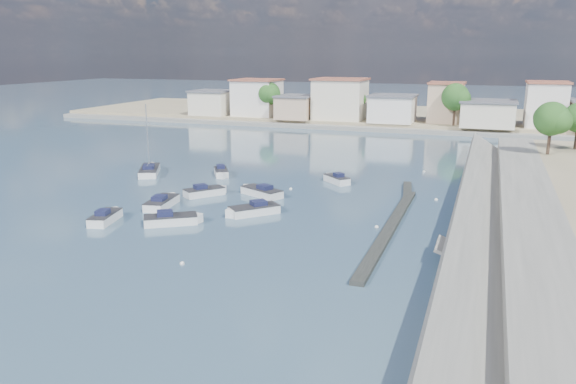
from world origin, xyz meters
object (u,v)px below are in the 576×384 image
object	(u,v)px
motorboat_f	(336,179)
motorboat_b	(206,192)
motorboat_c	(260,192)
sailboat	(150,170)
motorboat_d	(252,211)
motorboat_h	(174,220)
motorboat_e	(163,203)
motorboat_a	(106,217)
motorboat_g	(221,173)

from	to	relation	value
motorboat_f	motorboat_b	bearing A→B (deg)	-137.49
motorboat_c	sailboat	size ratio (longest dim) A/B	0.59
motorboat_d	motorboat_h	distance (m)	7.45
motorboat_e	sailboat	xyz separation A→B (m)	(-10.02, 13.00, 0.03)
motorboat_c	motorboat_e	bearing A→B (deg)	-135.65
motorboat_c	motorboat_f	distance (m)	10.55
motorboat_a	sailboat	xyz separation A→B (m)	(-7.98, 19.23, 0.03)
motorboat_a	motorboat_e	bearing A→B (deg)	71.89
motorboat_a	motorboat_f	distance (m)	27.12
motorboat_b	motorboat_c	size ratio (longest dim) A/B	0.82
motorboat_b	sailboat	xyz separation A→B (m)	(-12.05, 7.65, 0.03)
motorboat_e	motorboat_d	bearing A→B (deg)	1.70
motorboat_g	motorboat_h	distance (m)	20.28
motorboat_d	motorboat_b	bearing A→B (deg)	145.93
motorboat_d	motorboat_g	bearing A→B (deg)	125.56
motorboat_h	motorboat_g	bearing A→B (deg)	104.24
motorboat_a	motorboat_c	distance (m)	16.57
sailboat	motorboat_a	bearing A→B (deg)	-67.46
motorboat_c	motorboat_h	world-z (taller)	same
motorboat_b	motorboat_e	distance (m)	5.72
motorboat_a	motorboat_f	bearing A→B (deg)	54.83
motorboat_e	sailboat	world-z (taller)	sailboat
motorboat_d	motorboat_c	bearing A→B (deg)	106.08
motorboat_c	motorboat_e	world-z (taller)	same
motorboat_a	motorboat_b	bearing A→B (deg)	70.63
motorboat_a	motorboat_g	xyz separation A→B (m)	(1.18, 21.03, 0.00)
motorboat_a	motorboat_g	distance (m)	21.07
motorboat_c	sailboat	bearing A→B (deg)	162.04
motorboat_b	motorboat_h	world-z (taller)	same
motorboat_g	motorboat_h	xyz separation A→B (m)	(4.99, -19.65, -0.00)
motorboat_g	sailboat	distance (m)	9.34
motorboat_d	sailboat	size ratio (longest dim) A/B	0.52
motorboat_c	motorboat_d	distance (m)	7.33
motorboat_h	sailboat	world-z (taller)	sailboat
motorboat_e	motorboat_h	distance (m)	6.37
motorboat_d	motorboat_f	bearing A→B (deg)	75.45
motorboat_a	motorboat_c	size ratio (longest dim) A/B	0.87
motorboat_a	motorboat_e	xyz separation A→B (m)	(2.04, 6.23, -0.00)
motorboat_d	motorboat_e	size ratio (longest dim) A/B	0.87
motorboat_b	motorboat_g	bearing A→B (deg)	107.01
motorboat_g	motorboat_a	bearing A→B (deg)	-93.21
sailboat	motorboat_d	bearing A→B (deg)	-33.05
motorboat_c	motorboat_f	xyz separation A→B (m)	(6.09, 8.61, -0.00)
motorboat_f	motorboat_h	size ratio (longest dim) A/B	0.76
motorboat_f	sailboat	xyz separation A→B (m)	(-23.60, -2.94, 0.03)
motorboat_g	motorboat_e	bearing A→B (deg)	-86.68
motorboat_d	motorboat_f	size ratio (longest dim) A/B	1.27
motorboat_g	sailboat	world-z (taller)	sailboat
motorboat_f	motorboat_g	world-z (taller)	same
motorboat_e	motorboat_a	bearing A→B (deg)	-108.11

